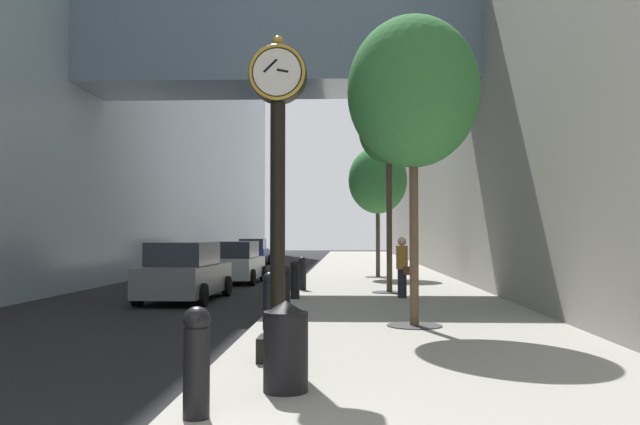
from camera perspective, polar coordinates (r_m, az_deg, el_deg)
ground_plane at (r=30.83m, az=-1.15°, el=-5.65°), size 110.00×110.00×0.00m
sidewalk_right at (r=33.79m, az=4.60°, el=-5.21°), size 6.37×80.00×0.14m
building_block_right at (r=36.88m, az=17.11°, el=16.97°), size 9.00×80.00×27.80m
street_clock at (r=9.45m, az=-3.74°, el=2.80°), size 0.84×0.55×4.73m
bollard_nearest at (r=6.69m, az=-10.78°, el=-12.55°), size 0.28×0.28×1.10m
bollard_third at (r=12.62m, az=-4.44°, el=-7.60°), size 0.28×0.28×1.10m
bollard_fourth at (r=15.62m, az=-3.11°, el=-6.53°), size 0.28×0.28×1.10m
bollard_fifth at (r=18.64m, az=-2.21°, el=-5.81°), size 0.28×0.28×1.10m
bollard_sixth at (r=21.65m, az=-1.57°, el=-5.28°), size 0.28×0.28×1.10m
street_tree_near at (r=13.44m, az=8.18°, el=10.37°), size 2.67×2.67×6.24m
street_tree_mid_near at (r=20.98m, az=6.07°, el=7.11°), size 1.95×1.95×6.32m
street_tree_mid_far at (r=28.41m, az=5.09°, el=2.82°), size 2.55×2.55×5.69m
trash_bin at (r=7.68m, az=-3.03°, el=-11.51°), size 0.53×0.53×1.05m
pedestrian_walking at (r=19.05m, az=7.23°, el=-4.63°), size 0.48×0.52×1.76m
car_blue_near at (r=42.40m, az=-5.87°, el=-3.52°), size 2.06×4.26×1.74m
car_silver_mid at (r=26.79m, az=-7.41°, el=-4.42°), size 2.11×4.06×1.70m
car_grey_far at (r=19.81m, az=-11.75°, el=-5.18°), size 2.14×4.67×1.74m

